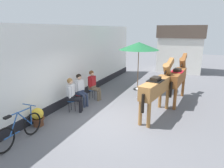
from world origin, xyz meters
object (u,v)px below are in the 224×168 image
object	(u,v)px
saddled_horse_far	(178,77)
cafe_parasol	(139,46)
leaning_bicycle	(19,130)
flower_planter_near	(38,117)
saddled_horse_near	(157,86)
spare_stool_white	(139,90)
seated_visitor_near	(73,93)
seated_visitor_middle	(81,88)
seated_visitor_far	(93,84)

from	to	relation	value
saddled_horse_far	cafe_parasol	xyz separation A→B (m)	(-2.15, 1.02, 1.20)
leaning_bicycle	cafe_parasol	distance (m)	7.00
flower_planter_near	leaning_bicycle	xyz separation A→B (m)	(0.28, -1.02, 0.06)
saddled_horse_near	spare_stool_white	size ratio (longest dim) A/B	6.47
flower_planter_near	cafe_parasol	bearing A→B (deg)	70.76
seated_visitor_near	cafe_parasol	bearing A→B (deg)	69.14
leaning_bicycle	seated_visitor_near	bearing A→B (deg)	87.30
flower_planter_near	cafe_parasol	size ratio (longest dim) A/B	0.25
saddled_horse_far	cafe_parasol	world-z (taller)	cafe_parasol
saddled_horse_near	cafe_parasol	bearing A→B (deg)	118.54
seated_visitor_near	seated_visitor_middle	distance (m)	0.74
seated_visitor_far	leaning_bicycle	bearing A→B (deg)	-92.43
seated_visitor_near	saddled_horse_far	size ratio (longest dim) A/B	0.46
saddled_horse_near	seated_visitor_far	bearing A→B (deg)	168.82
seated_visitor_far	cafe_parasol	size ratio (longest dim) A/B	0.54
seated_visitor_far	saddled_horse_far	xyz separation A→B (m)	(3.61, 1.36, 0.38)
saddled_horse_near	spare_stool_white	xyz separation A→B (m)	(-1.17, 1.71, -0.76)
seated_visitor_far	spare_stool_white	size ratio (longest dim) A/B	3.02
seated_visitor_middle	seated_visitor_far	world-z (taller)	same
flower_planter_near	seated_visitor_near	bearing A→B (deg)	75.13
leaning_bicycle	saddled_horse_far	bearing A→B (deg)	55.46
seated_visitor_far	cafe_parasol	bearing A→B (deg)	58.48
seated_visitor_middle	spare_stool_white	bearing A→B (deg)	43.70
seated_visitor_near	saddled_horse_far	xyz separation A→B (m)	(3.66, 2.95, 0.38)
saddled_horse_far	leaning_bicycle	xyz separation A→B (m)	(-3.78, -5.50, -0.76)
flower_planter_near	saddled_horse_far	bearing A→B (deg)	47.71
seated_visitor_middle	saddled_horse_near	xyz separation A→B (m)	(3.23, 0.26, 0.38)
saddled_horse_far	spare_stool_white	world-z (taller)	saddled_horse_far
saddled_horse_near	flower_planter_near	bearing A→B (deg)	-144.69
seated_visitor_near	flower_planter_near	distance (m)	1.63
seated_visitor_near	saddled_horse_far	world-z (taller)	saddled_horse_far
saddled_horse_far	spare_stool_white	bearing A→B (deg)	-171.36
seated_visitor_far	saddled_horse_far	distance (m)	3.87
flower_planter_near	cafe_parasol	distance (m)	6.16
saddled_horse_near	saddled_horse_far	size ratio (longest dim) A/B	0.99
seated_visitor_middle	leaning_bicycle	size ratio (longest dim) A/B	0.79
saddled_horse_near	leaning_bicycle	size ratio (longest dim) A/B	1.69
seated_visitor_near	seated_visitor_middle	world-z (taller)	same
seated_visitor_middle	saddled_horse_near	bearing A→B (deg)	4.53
saddled_horse_far	leaning_bicycle	bearing A→B (deg)	-124.54
leaning_bicycle	spare_stool_white	xyz separation A→B (m)	(2.08, 5.24, 0.00)
spare_stool_white	seated_visitor_middle	bearing A→B (deg)	-136.30
saddled_horse_near	cafe_parasol	world-z (taller)	cafe_parasol
cafe_parasol	seated_visitor_far	bearing A→B (deg)	-121.52
seated_visitor_middle	saddled_horse_far	xyz separation A→B (m)	(3.75, 2.22, 0.38)
seated_visitor_far	saddled_horse_near	distance (m)	3.16
seated_visitor_middle	leaning_bicycle	xyz separation A→B (m)	(-0.03, -3.28, -0.38)
seated_visitor_near	leaning_bicycle	xyz separation A→B (m)	(-0.12, -2.55, -0.38)
seated_visitor_far	leaning_bicycle	size ratio (longest dim) A/B	0.79
seated_visitor_middle	cafe_parasol	xyz separation A→B (m)	(1.60, 3.24, 1.59)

